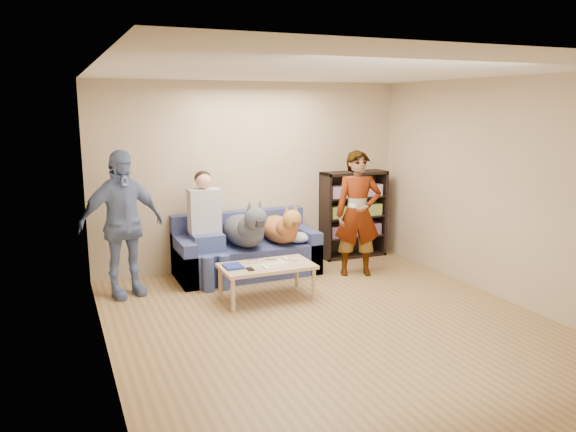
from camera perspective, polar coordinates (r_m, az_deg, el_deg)
name	(u,v)px	position (r m, az deg, el deg)	size (l,w,h in m)	color
ground	(332,324)	(6.05, 4.52, -10.93)	(5.00, 5.00, 0.00)	olive
ceiling	(336,71)	(5.62, 4.94, 14.47)	(5.00, 5.00, 0.00)	white
wall_back	(252,175)	(7.97, -3.66, 4.15)	(4.50, 4.50, 0.00)	tan
wall_front	(525,269)	(3.72, 22.92, -4.94)	(4.50, 4.50, 0.00)	tan
wall_left	(101,221)	(5.07, -18.44, -0.48)	(5.00, 5.00, 0.00)	tan
wall_right	(506,190)	(7.01, 21.25, 2.44)	(5.00, 5.00, 0.00)	tan
blanket	(299,237)	(7.69, 1.09, -2.19)	(0.38, 0.32, 0.13)	#B4B4B9
person_standing_right	(358,214)	(7.58, 7.11, 0.23)	(0.62, 0.40, 1.69)	gray
person_standing_left	(122,224)	(6.96, -16.55, -0.78)	(1.04, 0.43, 1.77)	#7281B6
held_controller	(352,206)	(7.28, 6.56, 1.05)	(0.04, 0.11, 0.03)	white
notebook_blue	(233,266)	(6.59, -5.60, -5.10)	(0.20, 0.26, 0.03)	navy
papers	(274,266)	(6.59, -1.46, -5.08)	(0.26, 0.20, 0.01)	white
magazine	(275,264)	(6.62, -1.28, -4.89)	(0.22, 0.17, 0.01)	beige
camera_silver	(254,261)	(6.73, -3.50, -4.60)	(0.11, 0.06, 0.05)	silver
controller_a	(285,259)	(6.85, -0.28, -4.37)	(0.04, 0.13, 0.03)	white
controller_b	(294,260)	(6.81, 0.60, -4.47)	(0.09, 0.06, 0.03)	silver
headphone_cup_a	(283,262)	(6.72, -0.52, -4.74)	(0.07, 0.07, 0.02)	white
headphone_cup_b	(280,261)	(6.79, -0.77, -4.57)	(0.07, 0.07, 0.02)	white
pen_orange	(270,268)	(6.52, -1.84, -5.31)	(0.01, 0.01, 0.14)	orange
pen_black	(271,259)	(6.87, -1.77, -4.43)	(0.01, 0.01, 0.14)	black
wallet	(250,269)	(6.48, -3.87, -5.40)	(0.07, 0.12, 0.01)	black
sofa	(246,254)	(7.71, -4.32, -3.83)	(1.90, 0.85, 0.82)	#515B93
person_seated	(207,224)	(7.32, -8.28, -0.76)	(0.40, 0.73, 1.47)	#3A4A80
dog_gray	(246,229)	(7.43, -4.32, -1.30)	(0.47, 1.28, 0.69)	#53565E
dog_tan	(281,228)	(7.62, -0.67, -1.22)	(0.41, 1.17, 0.60)	#B96338
coffee_table	(267,268)	(6.68, -2.17, -5.34)	(1.10, 0.60, 0.42)	#D9AE86
bookshelf	(353,212)	(8.55, 6.63, 0.37)	(1.00, 0.34, 1.30)	black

